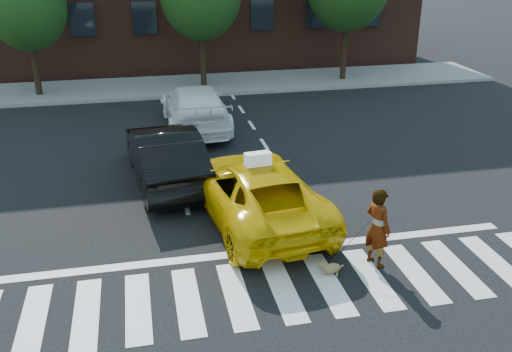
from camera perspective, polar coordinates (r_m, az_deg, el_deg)
The scene contains 10 objects.
ground at distance 12.23m, azimuth 2.72°, elevation -11.26°, with size 120.00×120.00×0.00m, color black.
crosswalk at distance 12.23m, azimuth 2.72°, elevation -11.23°, with size 13.00×2.40×0.01m, color silver.
stop_line at distance 13.54m, azimuth 1.00°, elevation -7.50°, with size 12.00×0.30×0.01m, color silver.
sidewalk_far at distance 28.20m, azimuth -6.37°, elevation 9.02°, with size 30.00×4.00×0.15m, color slate.
taxi at distance 14.67m, azimuth 0.01°, elevation -1.46°, with size 2.63×5.71×1.59m, color #DBAB04.
black_sedan at distance 17.05m, azimuth -9.06°, elevation 2.09°, with size 1.82×5.21×1.72m, color black.
white_suv at distance 21.90m, azimuth -6.07°, elevation 6.89°, with size 2.28×5.61×1.63m, color white.
woman at distance 12.87m, azimuth 12.08°, elevation -5.08°, with size 0.68×0.44×1.85m, color #999999.
dog at distance 12.68m, azimuth 7.40°, elevation -9.07°, with size 0.55×0.34×0.32m.
taxi_sign at distance 14.12m, azimuth 0.18°, elevation 1.72°, with size 0.65×0.28×0.32m, color white.
Camera 1 is at (-2.66, -9.73, 6.91)m, focal length 40.00 mm.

